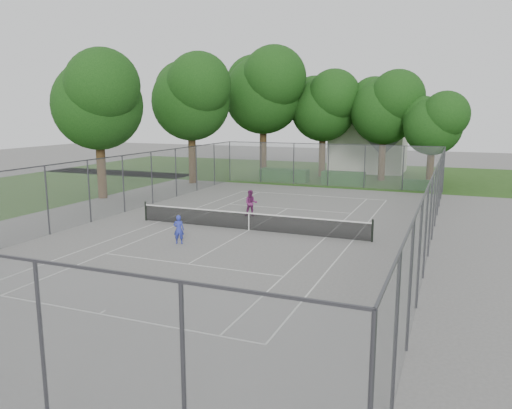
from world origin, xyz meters
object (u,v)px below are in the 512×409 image
at_px(tennis_net, 249,221).
at_px(girl_player, 179,229).
at_px(house, 369,136).
at_px(woman_player, 251,203).

height_order(tennis_net, girl_player, girl_player).
distance_m(tennis_net, house, 29.00).
bearing_deg(woman_player, tennis_net, -92.02).
bearing_deg(tennis_net, girl_player, -118.49).
bearing_deg(tennis_net, house, 87.42).
bearing_deg(house, girl_player, -95.81).
bearing_deg(woman_player, girl_player, -118.85).
bearing_deg(tennis_net, woman_player, 110.76).
distance_m(tennis_net, girl_player, 4.22).
distance_m(house, girl_player, 32.81).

